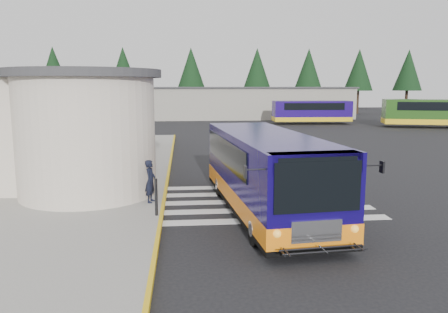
{
  "coord_description": "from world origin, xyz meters",
  "views": [
    {
      "loc": [
        -3.28,
        -16.7,
        4.34
      ],
      "look_at": [
        -1.77,
        -0.5,
        1.7
      ],
      "focal_mm": 35.0,
      "sensor_mm": 36.0,
      "label": 1
    }
  ],
  "objects": [
    {
      "name": "far_bus_b",
      "position": [
        22.74,
        26.86,
        1.65
      ],
      "size": [
        10.2,
        5.34,
        2.54
      ],
      "rotation": [
        0.0,
        0.0,
        1.29
      ],
      "color": "#1F4713",
      "rests_on": "ground"
    },
    {
      "name": "ground",
      "position": [
        0.0,
        0.0,
        0.0
      ],
      "size": [
        140.0,
        140.0,
        0.0
      ],
      "primitive_type": "plane",
      "color": "black",
      "rests_on": "ground"
    },
    {
      "name": "transit_bus",
      "position": [
        -0.51,
        -2.33,
        1.31
      ],
      "size": [
        3.84,
        9.92,
        2.75
      ],
      "rotation": [
        0.0,
        0.0,
        0.09
      ],
      "color": "#10064F",
      "rests_on": "ground"
    },
    {
      "name": "station_building",
      "position": [
        -10.84,
        6.91,
        2.57
      ],
      "size": [
        12.7,
        18.7,
        4.8
      ],
      "color": "beige",
      "rests_on": "ground"
    },
    {
      "name": "crosswalk",
      "position": [
        -0.5,
        -0.8,
        0.01
      ],
      "size": [
        8.0,
        5.35,
        0.01
      ],
      "color": "silver",
      "rests_on": "ground"
    },
    {
      "name": "depot_building",
      "position": [
        6.0,
        42.0,
        2.11
      ],
      "size": [
        26.4,
        8.4,
        4.2
      ],
      "color": "gray",
      "rests_on": "ground"
    },
    {
      "name": "pedestrian_a",
      "position": [
        -4.5,
        -1.08,
        0.93
      ],
      "size": [
        0.48,
        0.63,
        1.55
      ],
      "primitive_type": "imported",
      "rotation": [
        0.0,
        0.0,
        1.36
      ],
      "color": "black",
      "rests_on": "sidewalk"
    },
    {
      "name": "pedestrian_b",
      "position": [
        -5.52,
        -0.92,
        1.06
      ],
      "size": [
        0.95,
        1.06,
        1.81
      ],
      "primitive_type": "imported",
      "rotation": [
        0.0,
        0.0,
        -1.22
      ],
      "color": "black",
      "rests_on": "sidewalk"
    },
    {
      "name": "tree_line",
      "position": [
        6.29,
        50.0,
        6.77
      ],
      "size": [
        58.4,
        4.4,
        10.0
      ],
      "color": "black",
      "rests_on": "ground"
    },
    {
      "name": "bollard",
      "position": [
        -4.2,
        -2.77,
        0.76
      ],
      "size": [
        0.1,
        0.1,
        1.23
      ],
      "primitive_type": "cylinder",
      "color": "black",
      "rests_on": "sidewalk"
    },
    {
      "name": "sidewalk",
      "position": [
        -9.0,
        4.0,
        0.07
      ],
      "size": [
        10.0,
        34.0,
        0.15
      ],
      "primitive_type": "cube",
      "color": "gray",
      "rests_on": "ground"
    },
    {
      "name": "far_bus_a",
      "position": [
        11.41,
        32.36,
        1.48
      ],
      "size": [
        8.92,
        2.76,
        2.28
      ],
      "rotation": [
        0.0,
        0.0,
        1.54
      ],
      "color": "#1A075C",
      "rests_on": "ground"
    },
    {
      "name": "curb_strip",
      "position": [
        -4.05,
        4.0,
        0.08
      ],
      "size": [
        0.12,
        34.0,
        0.16
      ],
      "primitive_type": "cube",
      "color": "yellow",
      "rests_on": "ground"
    }
  ]
}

